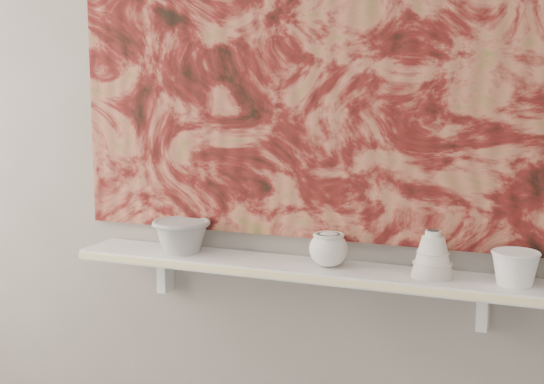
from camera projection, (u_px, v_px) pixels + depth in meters
The scene contains 11 objects.
wall_back at pixel (316, 114), 2.17m from camera, with size 3.60×3.60×0.00m, color gray.
shelf at pixel (304, 269), 2.15m from camera, with size 1.40×0.18×0.03m, color white.
shelf_stripe at pixel (293, 277), 2.07m from camera, with size 1.40×0.01×0.02m, color #F8ECA5.
bracket_left at pixel (165, 273), 2.40m from camera, with size 0.03×0.06×0.12m, color white.
bracket_right at pixel (483, 308), 2.05m from camera, with size 0.03×0.06×0.12m, color white.
painting at pixel (315, 47), 2.13m from camera, with size 1.50×0.03×1.10m, color maroon.
house_motif at pixel (474, 163), 2.00m from camera, with size 0.09×0.00×0.08m, color black.
bowl_grey at pixel (182, 236), 2.29m from camera, with size 0.18×0.18×0.10m, color gray, non-canonical shape.
cup_cream at pixel (329, 249), 2.12m from camera, with size 0.11×0.11×0.10m, color silver, non-canonical shape.
bell_vessel at pixel (433, 254), 2.01m from camera, with size 0.11×0.11×0.13m, color white, non-canonical shape.
bowl_white at pixel (515, 268), 1.93m from camera, with size 0.12×0.12×0.09m, color white, non-canonical shape.
Camera 1 is at (0.69, -0.47, 1.47)m, focal length 50.00 mm.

